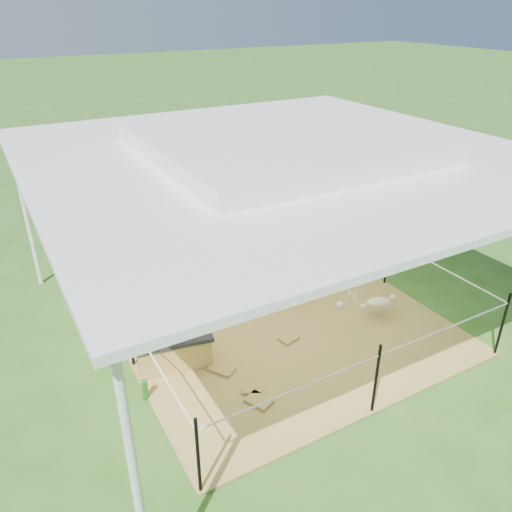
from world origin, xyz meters
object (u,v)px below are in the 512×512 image
trash_barrel (268,163)px  picnic_table_near (191,154)px  straw_bale (173,351)px  distant_person (213,151)px  foal (379,301)px  green_bottle (145,389)px  picnic_table_far (276,136)px  pony (288,273)px  woman (176,299)px

trash_barrel → picnic_table_near: trash_barrel is taller
straw_bale → distant_person: (4.28, 7.88, 0.29)m
foal → distant_person: 8.44m
green_bottle → picnic_table_far: (7.63, 9.41, 0.25)m
straw_bale → foal: size_ratio=0.97×
pony → foal: 1.50m
green_bottle → picnic_table_near: size_ratio=0.15×
green_bottle → picnic_table_near: bearing=63.9°
straw_bale → woman: woman is taller
green_bottle → pony: 3.07m
foal → picnic_table_near: bearing=108.2°
green_bottle → picnic_table_far: size_ratio=0.13×
picnic_table_near → trash_barrel: bearing=-58.3°
picnic_table_near → distant_person: 0.74m
picnic_table_near → foal: bearing=-94.3°
straw_bale → distant_person: 8.97m
picnic_table_far → foal: bearing=-80.4°
woman → foal: (3.09, -0.48, -0.73)m
trash_barrel → picnic_table_far: (1.92, 2.72, -0.05)m
straw_bale → picnic_table_near: 9.23m
woman → straw_bale: bearing=-78.7°
foal → picnic_table_far: 10.21m
green_bottle → trash_barrel: (5.71, 6.68, 0.30)m
distant_person → woman: bearing=40.3°
straw_bale → foal: (3.19, -0.48, 0.06)m
green_bottle → foal: bearing=-0.5°
trash_barrel → picnic_table_near: (-1.37, 2.19, -0.09)m
picnic_table_near → distant_person: size_ratio=1.70×
foal → picnic_table_far: bearing=89.6°
straw_bale → woman: bearing=0.0°
trash_barrel → foal: bearing=-106.4°
straw_bale → trash_barrel: size_ratio=1.04×
trash_barrel → pony: bearing=-117.5°
straw_bale → foal: bearing=-8.6°
woman → picnic_table_near: woman is taller
green_bottle → picnic_table_far: bearing=50.9°
pony → picnic_table_far: bearing=-11.4°
foal → picnic_table_near: size_ratio=0.55×
trash_barrel → picnic_table_far: trash_barrel is taller
pony → picnic_table_far: (4.80, 8.25, -0.05)m
straw_bale → trash_barrel: bearing=50.4°
woman → pony: (2.18, 0.71, -0.57)m
pony → picnic_table_near: bearing=7.8°
woman → green_bottle: 1.18m
green_bottle → foal: foal is taller
woman → picnic_table_near: (3.69, 8.42, -0.66)m
picnic_table_near → picnic_table_far: (3.30, 0.54, 0.04)m
green_bottle → trash_barrel: trash_barrel is taller
foal → distant_person: bearing=104.6°
foal → distant_person: (1.09, 8.36, 0.23)m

